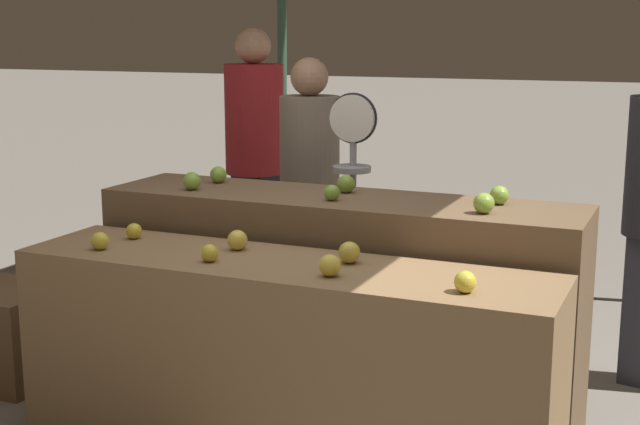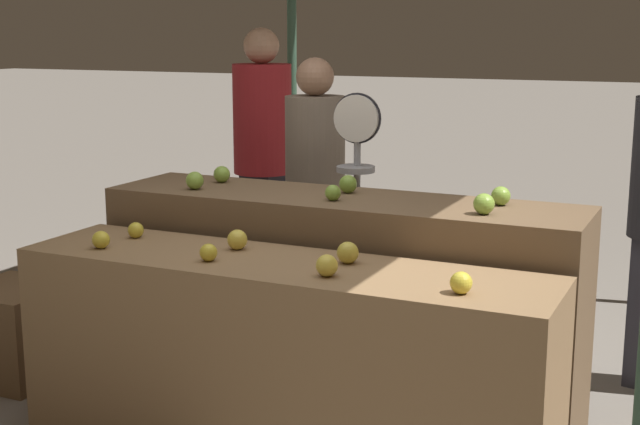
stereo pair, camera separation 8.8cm
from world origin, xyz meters
TOP-DOWN VIEW (x-y plane):
  - display_counter_front at (0.00, 0.00)m, footprint 2.22×0.55m
  - display_counter_back at (0.00, 0.60)m, footprint 2.22×0.55m
  - apple_front_0 at (-0.79, -0.11)m, footprint 0.08×0.08m
  - apple_front_1 at (-0.27, -0.11)m, footprint 0.07×0.07m
  - apple_front_2 at (0.26, -0.11)m, footprint 0.08×0.08m
  - apple_front_3 at (0.78, -0.12)m, footprint 0.08×0.08m
  - apple_front_4 at (-0.78, 0.11)m, footprint 0.07×0.07m
  - apple_front_5 at (-0.26, 0.11)m, footprint 0.09×0.09m
  - apple_front_6 at (0.25, 0.10)m, footprint 0.09×0.09m
  - apple_back_0 at (-0.70, 0.48)m, footprint 0.09×0.09m
  - apple_back_1 at (0.01, 0.50)m, footprint 0.07×0.07m
  - apple_back_2 at (0.69, 0.48)m, footprint 0.09×0.09m
  - apple_back_3 at (-0.69, 0.71)m, footprint 0.08×0.08m
  - apple_back_4 at (-0.01, 0.70)m, footprint 0.08×0.08m
  - apple_back_5 at (0.71, 0.70)m, footprint 0.08×0.08m
  - produce_scale at (-0.15, 1.16)m, footprint 0.26×0.20m
  - person_vendor_at_scale at (-0.53, 1.46)m, footprint 0.40×0.40m
  - person_customer_right at (-1.25, 2.15)m, footprint 0.49×0.49m
  - wooden_crate_side at (-1.68, 0.26)m, footprint 0.48×0.48m

SIDE VIEW (x-z plane):
  - wooden_crate_side at x=-1.68m, z-range 0.00..0.48m
  - display_counter_front at x=0.00m, z-range 0.00..0.86m
  - display_counter_back at x=0.00m, z-range 0.00..1.03m
  - apple_front_4 at x=-0.78m, z-range 0.86..0.93m
  - apple_front_1 at x=-0.27m, z-range 0.86..0.93m
  - apple_front_0 at x=-0.79m, z-range 0.86..0.94m
  - apple_front_3 at x=0.78m, z-range 0.86..0.94m
  - apple_front_2 at x=0.26m, z-range 0.86..0.94m
  - apple_front_5 at x=-0.26m, z-range 0.86..0.95m
  - apple_front_6 at x=0.25m, z-range 0.86..0.95m
  - person_vendor_at_scale at x=-0.53m, z-range 0.13..1.75m
  - person_customer_right at x=-1.25m, z-range 0.14..1.92m
  - produce_scale at x=-0.15m, z-range 0.32..1.78m
  - apple_back_1 at x=0.01m, z-range 1.03..1.10m
  - apple_back_3 at x=-0.69m, z-range 1.03..1.11m
  - apple_back_5 at x=0.71m, z-range 1.03..1.11m
  - apple_back_4 at x=-0.01m, z-range 1.03..1.11m
  - apple_back_0 at x=-0.70m, z-range 1.03..1.11m
  - apple_back_2 at x=0.69m, z-range 1.03..1.11m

